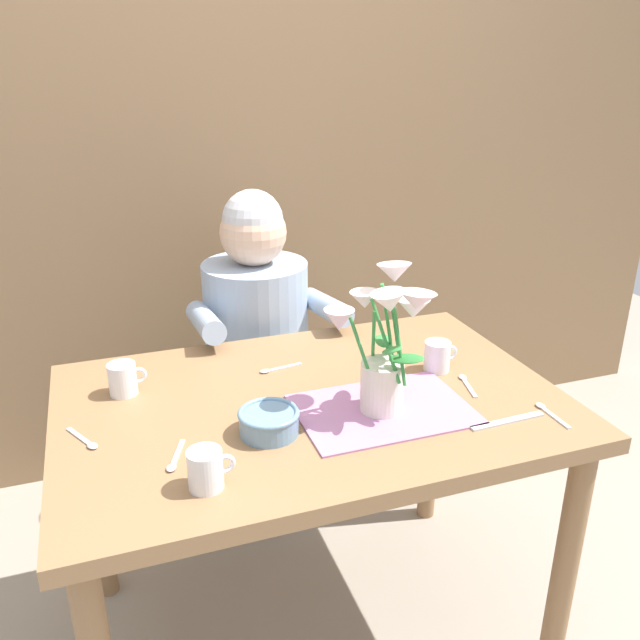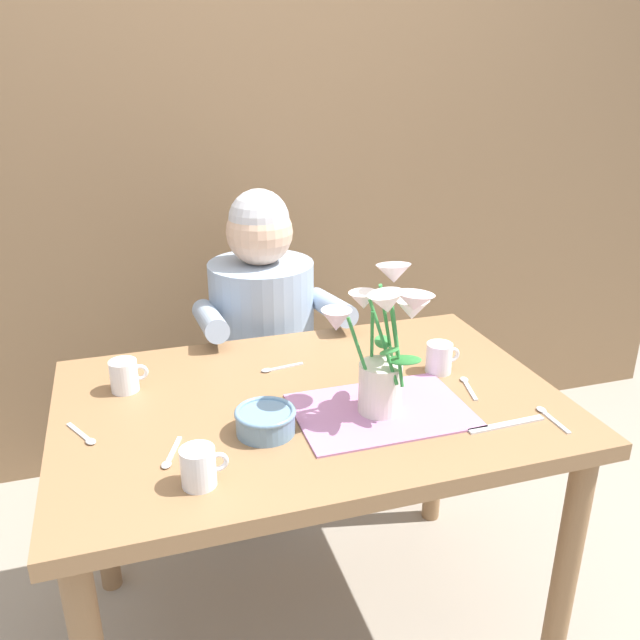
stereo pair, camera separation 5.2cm
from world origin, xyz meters
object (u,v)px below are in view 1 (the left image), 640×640
Objects in this scene: flower_vase at (386,341)px; tea_cup at (438,356)px; ceramic_bowl at (269,421)px; ceramic_mug at (206,469)px; dinner_knife at (507,421)px; seated_person at (258,360)px; coffee_cup at (123,379)px.

flower_vase is 0.30m from tea_cup.
ceramic_bowl is 0.22m from ceramic_mug.
tea_cup reaches higher than ceramic_bowl.
flower_vase reaches higher than dinner_knife.
seated_person reaches higher than ceramic_mug.
ceramic_mug is at bearing -74.36° from coffee_cup.
tea_cup is (0.22, 0.15, -0.14)m from flower_vase.
tea_cup is at bearing 24.54° from ceramic_mug.
tea_cup is 1.00× the size of coffee_cup.
dinner_knife is at bearing 1.12° from ceramic_mug.
dinner_knife is 2.04× the size of coffee_cup.
tea_cup reaches higher than dinner_knife.
ceramic_bowl is 0.52m from tea_cup.
ceramic_bowl is at bearing -100.74° from seated_person.
tea_cup and ceramic_mug have the same top height.
coffee_cup is (-0.56, 0.29, -0.14)m from flower_vase.
seated_person is at bearing 77.92° from ceramic_bowl.
tea_cup and coffee_cup have the same top height.
ceramic_mug is (-0.32, -0.88, 0.22)m from seated_person.
tea_cup is 0.73m from ceramic_mug.
tea_cup is (-0.02, 0.29, 0.04)m from dinner_knife.
flower_vase is 3.70× the size of tea_cup.
coffee_cup is (-0.44, -0.44, 0.22)m from seated_person.
flower_vase is at bearing 1.32° from ceramic_bowl.
tea_cup is at bearing 92.03° from dinner_knife.
flower_vase is 3.70× the size of coffee_cup.
ceramic_bowl is 1.46× the size of coffee_cup.
ceramic_bowl is at bearing -45.73° from coffee_cup.
seated_person reaches higher than dinner_knife.
dinner_knife is 2.04× the size of ceramic_mug.
flower_vase reaches higher than ceramic_bowl.
seated_person is 0.96m from dinner_knife.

